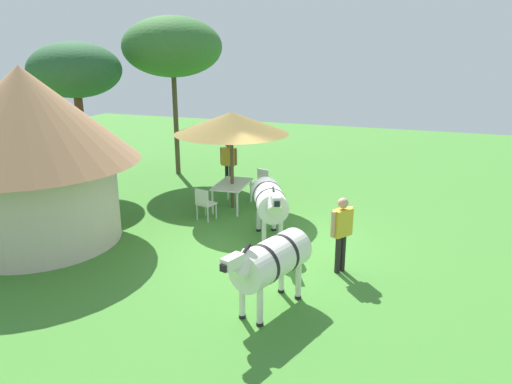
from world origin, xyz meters
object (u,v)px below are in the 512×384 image
at_px(shade_umbrella, 231,123).
at_px(patio_dining_table, 232,186).
at_px(patio_chair_near_hut, 204,202).
at_px(thatched_hut, 29,145).
at_px(standing_watcher, 342,228).
at_px(acacia_tree_behind_hut, 75,71).
at_px(zebra_by_umbrella, 270,201).
at_px(guest_beside_umbrella, 229,160).
at_px(acacia_tree_left_background, 172,47).
at_px(zebra_nearest_camera, 270,261).
at_px(patio_chair_near_lawn, 261,182).

xyz_separation_m(shade_umbrella, patio_dining_table, (0.00, 0.00, -1.85)).
bearing_deg(patio_chair_near_hut, thatched_hut, -125.82).
height_order(standing_watcher, acacia_tree_behind_hut, acacia_tree_behind_hut).
xyz_separation_m(patio_chair_near_hut, zebra_by_umbrella, (-0.78, -2.12, 0.51)).
bearing_deg(shade_umbrella, acacia_tree_behind_hut, 84.91).
height_order(guest_beside_umbrella, acacia_tree_behind_hut, acacia_tree_behind_hut).
distance_m(standing_watcher, zebra_by_umbrella, 2.24).
bearing_deg(acacia_tree_left_background, patio_chair_near_hut, -143.75).
height_order(shade_umbrella, zebra_nearest_camera, shade_umbrella).
bearing_deg(patio_chair_near_hut, zebra_nearest_camera, -36.81).
distance_m(guest_beside_umbrella, zebra_nearest_camera, 7.71).
bearing_deg(acacia_tree_behind_hut, guest_beside_umbrella, -75.89).
distance_m(thatched_hut, acacia_tree_behind_hut, 5.09).
bearing_deg(zebra_nearest_camera, patio_chair_near_hut, -32.20).
relative_size(thatched_hut, zebra_by_umbrella, 2.43).
relative_size(zebra_nearest_camera, acacia_tree_left_background, 0.39).
height_order(shade_umbrella, acacia_tree_left_background, acacia_tree_left_background).
height_order(thatched_hut, standing_watcher, thatched_hut).
bearing_deg(patio_dining_table, patio_chair_near_hut, 165.91).
bearing_deg(standing_watcher, guest_beside_umbrella, 77.06).
distance_m(acacia_tree_behind_hut, acacia_tree_left_background, 3.38).
height_order(patio_dining_table, zebra_nearest_camera, zebra_nearest_camera).
bearing_deg(shade_umbrella, thatched_hut, 138.34).
distance_m(patio_dining_table, patio_chair_near_lawn, 1.29).
height_order(patio_dining_table, patio_chair_near_hut, patio_chair_near_hut).
relative_size(shade_umbrella, standing_watcher, 1.98).
bearing_deg(standing_watcher, patio_chair_near_hut, 98.67).
height_order(patio_chair_near_hut, standing_watcher, standing_watcher).
distance_m(standing_watcher, acacia_tree_behind_hut, 10.41).
bearing_deg(guest_beside_umbrella, patio_chair_near_lawn, 157.71).
xyz_separation_m(acacia_tree_behind_hut, acacia_tree_left_background, (2.49, -2.17, 0.72)).
height_order(shade_umbrella, acacia_tree_behind_hut, acacia_tree_behind_hut).
relative_size(guest_beside_umbrella, acacia_tree_behind_hut, 0.35).
distance_m(patio_chair_near_hut, standing_watcher, 4.51).
relative_size(patio_chair_near_hut, acacia_tree_left_background, 0.16).
bearing_deg(patio_chair_near_lawn, acacia_tree_left_background, -3.44).
xyz_separation_m(patio_dining_table, zebra_by_umbrella, (-2.02, -1.81, 0.37)).
distance_m(shade_umbrella, patio_dining_table, 1.85).
bearing_deg(acacia_tree_behind_hut, shade_umbrella, -95.09).
bearing_deg(thatched_hut, patio_chair_near_lawn, -37.69).
bearing_deg(guest_beside_umbrella, zebra_nearest_camera, 117.06).
xyz_separation_m(patio_dining_table, patio_chair_near_hut, (-1.25, 0.31, -0.14)).
relative_size(standing_watcher, zebra_by_umbrella, 0.79).
bearing_deg(thatched_hut, acacia_tree_behind_hut, 25.50).
bearing_deg(zebra_by_umbrella, patio_chair_near_hut, -45.44).
distance_m(shade_umbrella, guest_beside_umbrella, 2.42).
relative_size(zebra_nearest_camera, acacia_tree_behind_hut, 0.46).
bearing_deg(acacia_tree_behind_hut, zebra_by_umbrella, -108.82).
distance_m(thatched_hut, patio_chair_near_lawn, 6.72).
distance_m(shade_umbrella, standing_watcher, 5.12).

